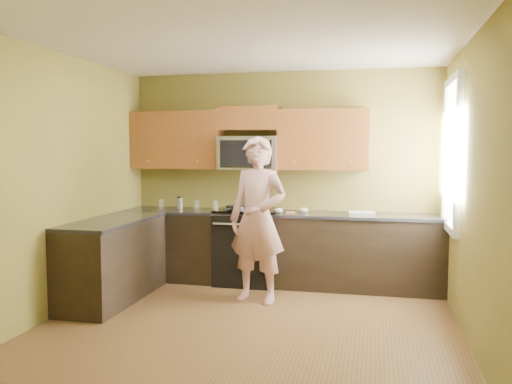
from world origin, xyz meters
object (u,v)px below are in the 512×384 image
(woman, at_px, (258,219))
(travel_mug, at_px, (180,208))
(microwave, at_px, (249,169))
(frying_pan, at_px, (236,210))
(butter_tub, at_px, (262,212))
(stove, at_px, (247,246))

(woman, xyz_separation_m, travel_mug, (-1.27, 0.90, -0.00))
(woman, height_order, travel_mug, woman)
(microwave, distance_m, woman, 1.07)
(woman, bearing_deg, travel_mug, 158.02)
(woman, bearing_deg, frying_pan, 137.73)
(woman, relative_size, butter_tub, 14.11)
(butter_tub, bearing_deg, frying_pan, -163.81)
(frying_pan, relative_size, butter_tub, 3.43)
(woman, distance_m, travel_mug, 1.56)
(stove, relative_size, butter_tub, 7.25)
(microwave, relative_size, woman, 0.41)
(stove, xyz_separation_m, butter_tub, (0.21, -0.06, 0.45))
(frying_pan, bearing_deg, butter_tub, 32.00)
(woman, xyz_separation_m, butter_tub, (-0.10, 0.69, -0.00))
(microwave, height_order, butter_tub, microwave)
(stove, bearing_deg, travel_mug, 171.17)
(butter_tub, distance_m, travel_mug, 1.19)
(microwave, bearing_deg, frying_pan, -110.74)
(butter_tub, xyz_separation_m, travel_mug, (-1.17, 0.21, 0.00))
(frying_pan, bearing_deg, stove, 71.10)
(woman, distance_m, frying_pan, 0.73)
(woman, bearing_deg, microwave, 122.70)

